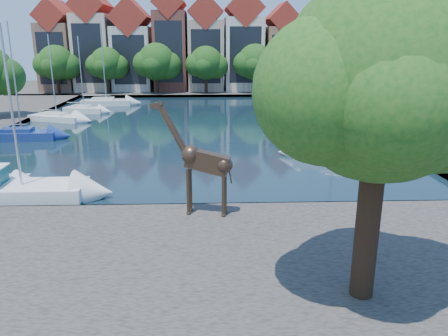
{
  "coord_description": "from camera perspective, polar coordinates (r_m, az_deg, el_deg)",
  "views": [
    {
      "loc": [
        2.22,
        -22.18,
        9.06
      ],
      "look_at": [
        3.05,
        0.1,
        2.44
      ],
      "focal_mm": 35.0,
      "sensor_mm": 36.0,
      "label": 1
    }
  ],
  "objects": [
    {
      "name": "ground",
      "position": [
        24.06,
        -7.31,
        -5.73
      ],
      "size": [
        160.0,
        160.0,
        0.0
      ],
      "primitive_type": "plane",
      "color": "#38332B",
      "rests_on": "ground"
    },
    {
      "name": "water_basin",
      "position": [
        47.11,
        -4.83,
        5.43
      ],
      "size": [
        38.0,
        50.0,
        0.08
      ],
      "primitive_type": "cube",
      "color": "black",
      "rests_on": "ground"
    },
    {
      "name": "near_quay",
      "position": [
        17.69,
        -9.32,
        -13.57
      ],
      "size": [
        50.0,
        14.0,
        0.5
      ],
      "primitive_type": "cube",
      "color": "#514A46",
      "rests_on": "ground"
    },
    {
      "name": "far_quay",
      "position": [
        78.71,
        -3.8,
        10.06
      ],
      "size": [
        60.0,
        16.0,
        0.5
      ],
      "primitive_type": "cube",
      "color": "#514A46",
      "rests_on": "ground"
    },
    {
      "name": "right_quay",
      "position": [
        52.24,
        23.86,
        5.41
      ],
      "size": [
        14.0,
        52.0,
        0.5
      ],
      "primitive_type": "cube",
      "color": "#514A46",
      "rests_on": "ground"
    },
    {
      "name": "plane_tree",
      "position": [
        14.31,
        20.34,
        9.96
      ],
      "size": [
        8.32,
        6.4,
        10.62
      ],
      "color": "#332114",
      "rests_on": "near_quay"
    },
    {
      "name": "townhouse_west_end",
      "position": [
        82.16,
        -20.69,
        14.32
      ],
      "size": [
        5.44,
        9.18,
        14.93
      ],
      "color": "brown",
      "rests_on": "far_quay"
    },
    {
      "name": "townhouse_west_mid",
      "position": [
        80.5,
        -16.56,
        15.28
      ],
      "size": [
        5.94,
        9.18,
        16.79
      ],
      "color": "beige",
      "rests_on": "far_quay"
    },
    {
      "name": "townhouse_west_inner",
      "position": [
        79.22,
        -11.79,
        14.95
      ],
      "size": [
        6.43,
        9.18,
        15.15
      ],
      "color": "beige",
      "rests_on": "far_quay"
    },
    {
      "name": "townhouse_center",
      "position": [
        78.42,
        -6.96,
        15.9
      ],
      "size": [
        5.44,
        9.18,
        16.93
      ],
      "color": "brown",
      "rests_on": "far_quay"
    },
    {
      "name": "townhouse_east_inner",
      "position": [
        78.18,
        -2.39,
        15.53
      ],
      "size": [
        5.94,
        9.18,
        15.79
      ],
      "color": "tan",
      "rests_on": "far_quay"
    },
    {
      "name": "townhouse_east_mid",
      "position": [
        78.43,
        2.55,
        15.81
      ],
      "size": [
        6.43,
        9.18,
        16.65
      ],
      "color": "beige",
      "rests_on": "far_quay"
    },
    {
      "name": "townhouse_east_end",
      "position": [
        79.23,
        7.39,
        14.98
      ],
      "size": [
        5.44,
        9.18,
        14.43
      ],
      "color": "brown",
      "rests_on": "far_quay"
    },
    {
      "name": "far_tree_far_west",
      "position": [
        76.67,
        -21.0,
        12.57
      ],
      "size": [
        7.28,
        5.6,
        7.68
      ],
      "color": "#332114",
      "rests_on": "far_quay"
    },
    {
      "name": "far_tree_west",
      "position": [
        74.55,
        -15.02,
        12.91
      ],
      "size": [
        6.76,
        5.2,
        7.36
      ],
      "color": "#332114",
      "rests_on": "far_quay"
    },
    {
      "name": "far_tree_mid_west",
      "position": [
        73.23,
        -8.74,
        13.39
      ],
      "size": [
        7.8,
        6.0,
        8.0
      ],
      "color": "#332114",
      "rests_on": "far_quay"
    },
    {
      "name": "far_tree_mid_east",
      "position": [
        72.78,
        -2.3,
        13.41
      ],
      "size": [
        7.02,
        5.4,
        7.52
      ],
      "color": "#332114",
      "rests_on": "far_quay"
    },
    {
      "name": "far_tree_east",
      "position": [
        73.2,
        4.16,
        13.49
      ],
      "size": [
        7.54,
        5.8,
        7.84
      ],
      "color": "#332114",
      "rests_on": "far_quay"
    },
    {
      "name": "far_tree_far_east",
      "position": [
        74.5,
        10.44,
        13.19
      ],
      "size": [
        6.76,
        5.2,
        7.36
      ],
      "color": "#332114",
      "rests_on": "far_quay"
    },
    {
      "name": "giraffe_statue",
      "position": [
        21.54,
        -3.0,
        0.93
      ],
      "size": [
        3.95,
        1.17,
        5.65
      ],
      "color": "#3C2B1E",
      "rests_on": "near_quay"
    },
    {
      "name": "sailboat_left_b",
      "position": [
        44.55,
        -24.9,
        4.14
      ],
      "size": [
        6.29,
        2.5,
        10.49
      ],
      "color": "navy",
      "rests_on": "water_basin"
    },
    {
      "name": "sailboat_left_c",
      "position": [
        53.52,
        -21.01,
        6.31
      ],
      "size": [
        6.64,
        4.15,
        9.47
      ],
      "color": "white",
      "rests_on": "water_basin"
    },
    {
      "name": "sailboat_left_d",
      "position": [
        58.22,
        -17.8,
        7.41
      ],
      "size": [
        5.23,
        2.69,
        9.32
      ],
      "color": "silver",
      "rests_on": "water_basin"
    },
    {
      "name": "sailboat_left_e",
      "position": [
        64.01,
        -15.13,
        8.43
      ],
      "size": [
        6.9,
        2.85,
        11.12
      ],
      "color": "silver",
      "rests_on": "water_basin"
    },
    {
      "name": "sailboat_right_a",
      "position": [
        35.08,
        14.12,
        2.16
      ],
      "size": [
        6.36,
        3.68,
        11.14
      ],
      "color": "white",
      "rests_on": "water_basin"
    },
    {
      "name": "sailboat_right_b",
      "position": [
        45.79,
        14.17,
        5.39
      ],
      "size": [
        6.3,
        3.5,
        11.69
      ],
      "color": "navy",
      "rests_on": "water_basin"
    },
    {
      "name": "sailboat_right_c",
      "position": [
        51.41,
        11.55,
        6.69
      ],
      "size": [
        5.96,
        3.02,
        7.83
      ],
      "color": "silver",
      "rests_on": "water_basin"
    },
    {
      "name": "sailboat_right_d",
      "position": [
        63.13,
        9.67,
        8.67
      ],
      "size": [
        6.04,
        3.39,
        8.77
      ],
      "color": "white",
      "rests_on": "water_basin"
    }
  ]
}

